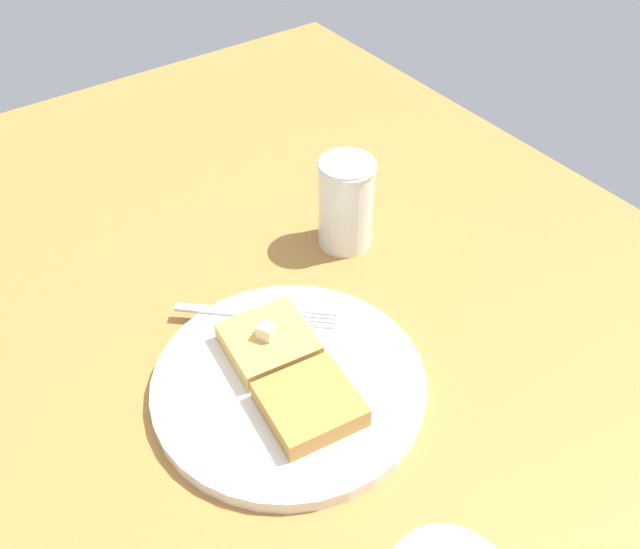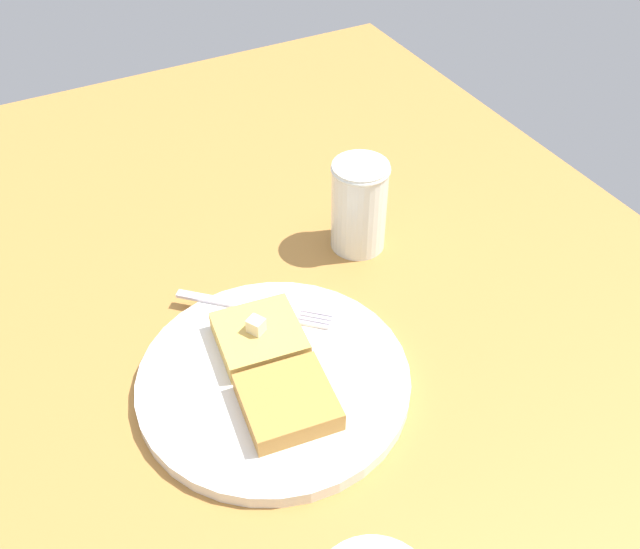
{
  "view_description": "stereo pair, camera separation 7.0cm",
  "coord_description": "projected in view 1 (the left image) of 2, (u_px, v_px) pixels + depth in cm",
  "views": [
    {
      "loc": [
        42.61,
        -12.68,
        54.17
      ],
      "look_at": [
        0.58,
        17.24,
        7.29
      ],
      "focal_mm": 40.0,
      "sensor_mm": 36.0,
      "label": 1
    },
    {
      "loc": [
        46.25,
        -6.75,
        54.17
      ],
      "look_at": [
        0.58,
        17.24,
        7.29
      ],
      "focal_mm": 40.0,
      "sensor_mm": 36.0,
      "label": 2
    }
  ],
  "objects": [
    {
      "name": "plate",
      "position": [
        289.0,
        383.0,
        0.64
      ],
      "size": [
        24.81,
        24.81,
        1.39
      ],
      "color": "silver",
      "rests_on": "table_surface"
    },
    {
      "name": "fork",
      "position": [
        265.0,
        315.0,
        0.7
      ],
      "size": [
        11.83,
        12.8,
        0.36
      ],
      "color": "silver",
      "rests_on": "plate"
    },
    {
      "name": "table_surface",
      "position": [
        167.0,
        389.0,
        0.67
      ],
      "size": [
        115.8,
        115.8,
        2.79
      ],
      "primitive_type": "cube",
      "color": "#A47135",
      "rests_on": "ground"
    },
    {
      "name": "toast_slice_middle",
      "position": [
        310.0,
        404.0,
        0.61
      ],
      "size": [
        8.42,
        8.49,
        2.02
      ],
      "primitive_type": "cube",
      "rotation": [
        0.0,
        0.0,
        -0.12
      ],
      "color": "#B37D38",
      "rests_on": "plate"
    },
    {
      "name": "toast_slice_left",
      "position": [
        269.0,
        343.0,
        0.66
      ],
      "size": [
        8.42,
        8.49,
        2.02
      ],
      "primitive_type": "cube",
      "rotation": [
        0.0,
        0.0,
        -0.12
      ],
      "color": "gold",
      "rests_on": "plate"
    },
    {
      "name": "syrup_jar",
      "position": [
        346.0,
        207.0,
        0.77
      ],
      "size": [
        6.28,
        6.28,
        10.51
      ],
      "color": "#582708",
      "rests_on": "table_surface"
    },
    {
      "name": "butter_pat_primary",
      "position": [
        266.0,
        331.0,
        0.65
      ],
      "size": [
        1.9,
        1.84,
        1.44
      ],
      "primitive_type": "cube",
      "rotation": [
        0.0,
        0.0,
        0.52
      ],
      "color": "beige",
      "rests_on": "toast_slice_left"
    }
  ]
}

